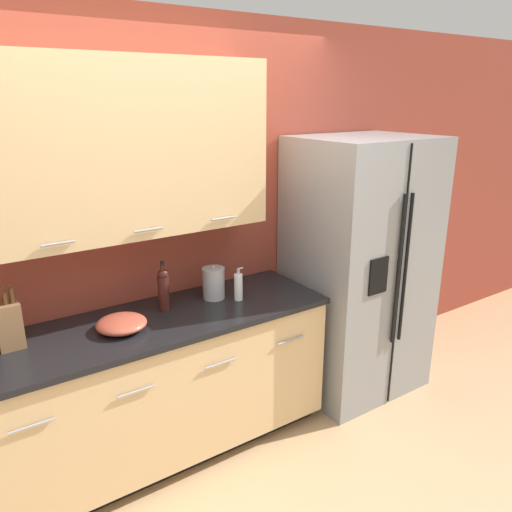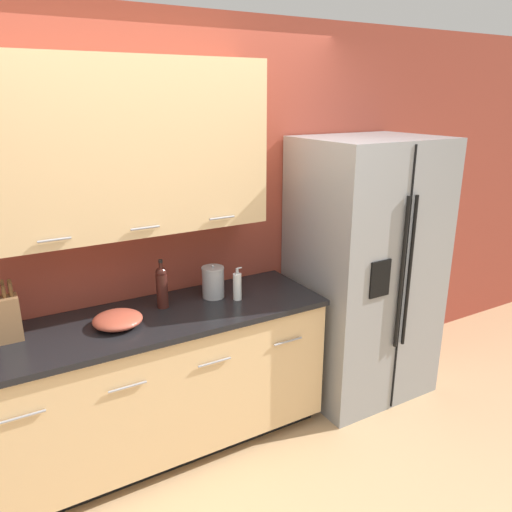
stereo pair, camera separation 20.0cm
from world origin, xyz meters
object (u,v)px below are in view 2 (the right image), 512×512
Objects in this scene: knife_block at (8,317)px; steel_canister at (213,282)px; refrigerator at (364,270)px; wine_bottle at (162,286)px; mixing_bowl at (118,320)px; soap_dispenser at (237,286)px.

knife_block reaches higher than steel_canister.
refrigerator is 1.46m from wine_bottle.
steel_canister is at bearing 172.90° from refrigerator.
steel_canister is (-1.12, 0.14, 0.08)m from refrigerator.
knife_block is 1.23× the size of mixing_bowl.
knife_block is 1.28m from soap_dispenser.
knife_block is 1.11× the size of wine_bottle.
steel_canister is (0.33, -0.01, -0.04)m from wine_bottle.
steel_canister is at bearing 134.82° from soap_dispenser.
soap_dispenser is at bearing -45.18° from steel_canister.
steel_canister reaches higher than mixing_bowl.
wine_bottle is (0.83, -0.00, 0.01)m from knife_block.
knife_block reaches higher than soap_dispenser.
wine_bottle is (-1.45, 0.15, 0.11)m from refrigerator.
steel_canister is at bearing -0.38° from knife_block.
soap_dispenser is 0.77× the size of mixing_bowl.
wine_bottle is 0.33m from steel_canister.
soap_dispenser is 0.97× the size of steel_canister.
wine_bottle is 1.11× the size of mixing_bowl.
refrigerator is 8.93× the size of soap_dispenser.
knife_block is at bearing 176.30° from refrigerator.
refrigerator is 1.13m from steel_canister.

